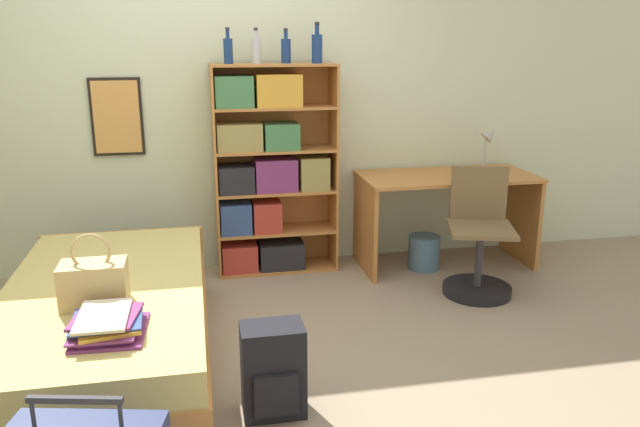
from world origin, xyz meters
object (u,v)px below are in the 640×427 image
handbag (94,283)px  desk (446,201)px  bed (108,327)px  backpack (273,371)px  desk_lamp (489,140)px  bottle_blue (317,48)px  bottle_green (228,50)px  desk_chair (478,254)px  bottle_clear (286,50)px  waste_bin (424,252)px  bottle_brown (256,50)px  bookcase (266,173)px  book_stack_on_bed (107,323)px

handbag → desk: bearing=30.9°
bed → backpack: bearing=-35.9°
desk_lamp → backpack: 2.77m
bottle_blue → handbag: bearing=-132.0°
desk → backpack: (-1.56, -1.74, -0.29)m
bottle_green → desk_chair: size_ratio=0.28×
bottle_blue → desk: 1.51m
bed → desk_lamp: 3.10m
backpack → bed: bearing=144.1°
bed → bottle_blue: (1.38, 1.28, 1.41)m
bottle_green → bottle_clear: 0.41m
bottle_clear → waste_bin: 1.82m
handbag → waste_bin: handbag is taller
desk → bottle_brown: bearing=172.7°
bottle_blue → desk: bearing=-6.9°
desk → desk_chair: 0.61m
bed → handbag: 0.44m
bed → bottle_blue: size_ratio=7.01×
desk_chair → desk_lamp: bearing=62.3°
bottle_blue → bottle_brown: bearing=171.9°
bookcase → backpack: (-0.20, -1.90, -0.54)m
bottle_blue → desk_chair: 1.83m
bookcase → desk: size_ratio=1.17×
bottle_blue → backpack: bottle_blue is taller
desk → bottle_green: bearing=174.9°
book_stack_on_bed → backpack: size_ratio=0.88×
handbag → bottle_brown: (0.96, 1.59, 1.04)m
book_stack_on_bed → bottle_blue: (1.29, 1.85, 1.12)m
desk → desk_chair: bearing=-88.3°
book_stack_on_bed → desk: size_ratio=0.30×
bottle_green → desk_lamp: 2.09m
desk_chair → bed: bearing=-166.0°
handbag → desk_lamp: size_ratio=1.00×
bottle_clear → backpack: (-0.36, -1.91, -1.41)m
bottle_brown → bottle_blue: 0.43m
backpack → bottle_green: bearing=91.3°
bottle_clear → desk_chair: bottle_clear is taller
waste_bin → desk_lamp: bearing=17.1°
bottle_green → desk: size_ratio=0.18×
bottle_clear → bottle_blue: bearing=-10.9°
handbag → backpack: bearing=-22.2°
desk → handbag: bearing=-149.1°
bed → bottle_green: size_ratio=8.11×
bookcase → bottle_green: bearing=-176.9°
bottle_clear → desk_lamp: size_ratio=0.66×
bottle_green → bottle_clear: size_ratio=1.02×
bottle_green → backpack: size_ratio=0.54×
waste_bin → bed: bearing=-153.3°
book_stack_on_bed → bottle_green: bearing=70.3°
desk → bookcase: bearing=173.5°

